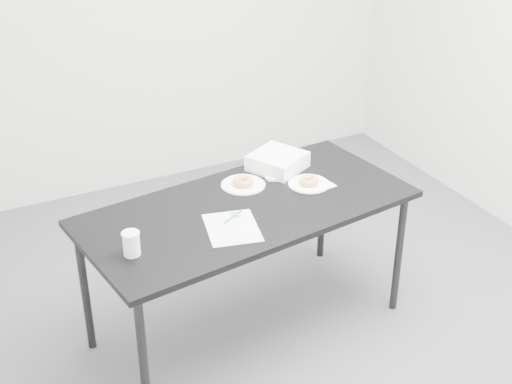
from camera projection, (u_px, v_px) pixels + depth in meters
name	position (u px, v px, depth m)	size (l,w,h in m)	color
floor	(271.00, 320.00, 4.09)	(4.00, 4.00, 0.00)	#49494E
wall_back	(141.00, 8.00, 5.03)	(4.00, 0.02, 2.70)	silver
table	(248.00, 215.00, 3.70)	(1.82, 1.03, 0.79)	black
scorecard	(232.00, 228.00, 3.48)	(0.25, 0.32, 0.00)	white
logo_patch	(236.00, 215.00, 3.58)	(0.05, 0.05, 0.00)	green
pen	(234.00, 216.00, 3.56)	(0.01, 0.01, 0.15)	#0C8384
napkin	(317.00, 184.00, 3.88)	(0.16, 0.16, 0.00)	white
plate_near	(309.00, 184.00, 3.87)	(0.23, 0.23, 0.01)	white
donut_near	(309.00, 181.00, 3.86)	(0.11, 0.11, 0.04)	gold
plate_far	(243.00, 185.00, 3.87)	(0.24, 0.24, 0.01)	white
donut_far	(243.00, 181.00, 3.86)	(0.11, 0.11, 0.04)	gold
coffee_cup	(131.00, 244.00, 3.24)	(0.08, 0.08, 0.12)	white
cup_lid	(273.00, 177.00, 3.94)	(0.09, 0.09, 0.01)	white
bakery_box	(278.00, 161.00, 4.03)	(0.27, 0.27, 0.09)	white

